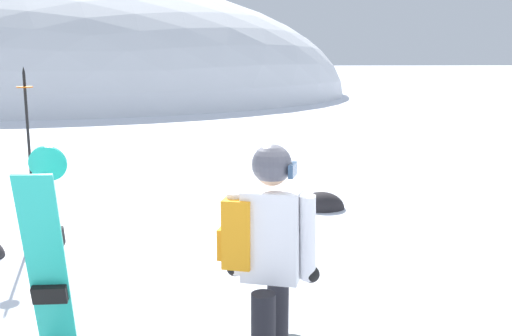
{
  "coord_description": "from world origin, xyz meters",
  "views": [
    {
      "loc": [
        -0.62,
        -3.95,
        2.24
      ],
      "look_at": [
        -0.09,
        2.59,
        1.0
      ],
      "focal_mm": 41.42,
      "sensor_mm": 36.0,
      "label": 1
    }
  ],
  "objects": [
    {
      "name": "spare_snowboard",
      "position": [
        -1.81,
        0.28,
        0.81
      ],
      "size": [
        0.28,
        0.48,
        1.6
      ],
      "color": "#23B7A3",
      "rests_on": "ground"
    },
    {
      "name": "ridge_peak_main",
      "position": [
        -9.96,
        33.1,
        0.0
      ],
      "size": [
        34.97,
        31.47,
        13.67
      ],
      "color": "white",
      "rests_on": "ground"
    },
    {
      "name": "piste_marker_near",
      "position": [
        -2.95,
        3.81,
        1.2
      ],
      "size": [
        0.2,
        0.2,
        2.12
      ],
      "color": "black",
      "rests_on": "ground"
    },
    {
      "name": "rock_mid",
      "position": [
        1.05,
        4.56,
        0.0
      ],
      "size": [
        0.7,
        0.59,
        0.49
      ],
      "color": "#282628",
      "rests_on": "ground"
    },
    {
      "name": "snowboarder_main",
      "position": [
        -0.27,
        -0.4,
        0.92
      ],
      "size": [
        0.75,
        1.77,
        1.71
      ],
      "color": "black",
      "rests_on": "ground"
    }
  ]
}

